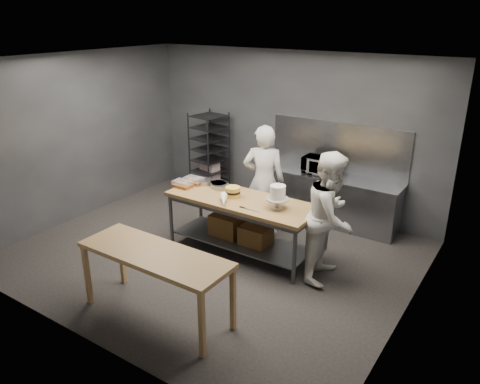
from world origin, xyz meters
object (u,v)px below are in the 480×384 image
Objects in this scene: work_table at (241,219)px; speed_rack at (209,155)px; near_counter at (155,259)px; microwave at (318,165)px; chef_behind at (264,181)px; chef_right at (331,217)px; layer_cake at (233,192)px; frosted_cake_stand at (278,194)px.

speed_rack is at bearing 137.96° from work_table.
near_counter is 3.69× the size of microwave.
chef_behind is 1.18m from microwave.
chef_right reaches higher than work_table.
microwave is at bearing 71.99° from layer_cake.
near_counter is at bearing 141.28° from chef_right.
chef_behind is at bearing -27.40° from speed_rack.
work_table reaches higher than near_counter.
microwave is (2.41, 0.08, 0.19)m from speed_rack.
work_table is at bearing -42.04° from speed_rack.
near_counter is 2.79m from chef_behind.
frosted_cake_stand is at bearing 108.13° from chef_behind.
chef_right is at bearing 56.26° from near_counter.
chef_right is 1.62m from layer_cake.
chef_behind is 3.56× the size of microwave.
chef_behind is at bearing 92.63° from near_counter.
work_table is 1.52m from chef_right.
work_table is 0.45m from layer_cake.
microwave is at bearing 76.03° from work_table.
speed_rack is at bearing -178.10° from microwave.
microwave is at bearing 1.90° from speed_rack.
near_counter is at bearing -95.58° from microwave.
chef_behind is (-0.13, 2.78, 0.15)m from near_counter.
chef_right is 8.04× the size of layer_cake.
chef_behind reaches higher than frosted_cake_stand.
layer_cake is at bearing -108.01° from microwave.
near_counter is 1.06× the size of chef_right.
near_counter is 2.09m from frosted_cake_stand.
work_table is 2.64m from speed_rack.
microwave is 2.31× the size of layer_cake.
chef_right is at bearing 7.33° from frosted_cake_stand.
frosted_cake_stand is 0.83m from layer_cake.
speed_rack reaches higher than near_counter.
chef_behind reaches higher than near_counter.
speed_rack reaches higher than layer_cake.
speed_rack reaches higher than frosted_cake_stand.
speed_rack is 2.53m from layer_cake.
frosted_cake_stand reaches higher than microwave.
speed_rack is 2.42m from microwave.
chef_behind reaches higher than microwave.
speed_rack is 3.82m from chef_right.
microwave reaches higher than work_table.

